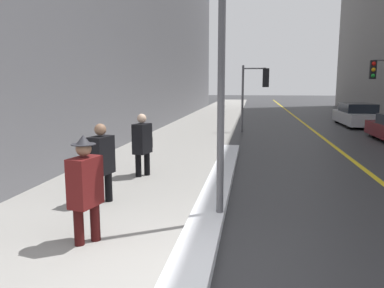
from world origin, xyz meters
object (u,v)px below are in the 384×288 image
object	(u,v)px
traffic_light_far	(382,78)
pedestrian_with_shoulder_bag	(142,142)
pedestrian_nearside	(101,160)
parked_car_silver	(357,115)
lamp_post	(222,46)
traffic_light_near	(258,84)
pedestrian_in_fedora	(85,185)

from	to	relation	value
traffic_light_far	pedestrian_with_shoulder_bag	size ratio (longest dim) A/B	2.27
pedestrian_nearside	parked_car_silver	world-z (taller)	pedestrian_nearside
traffic_light_far	parked_car_silver	xyz separation A→B (m)	(-0.29, 2.80, -2.03)
traffic_light_far	pedestrian_nearside	xyz separation A→B (m)	(-9.07, -12.91, -1.75)
pedestrian_with_shoulder_bag	pedestrian_nearside	bearing A→B (deg)	8.59
pedestrian_with_shoulder_bag	traffic_light_far	bearing A→B (deg)	152.67
lamp_post	pedestrian_nearside	bearing A→B (deg)	164.45
traffic_light_near	pedestrian_nearside	bearing A→B (deg)	-106.73
traffic_light_far	parked_car_silver	distance (m)	3.47
traffic_light_near	parked_car_silver	size ratio (longest dim) A/B	0.70
traffic_light_near	parked_car_silver	distance (m)	7.02
lamp_post	pedestrian_in_fedora	bearing A→B (deg)	-147.36
traffic_light_near	pedestrian_in_fedora	bearing A→B (deg)	-102.75
lamp_post	pedestrian_nearside	xyz separation A→B (m)	(-2.38, 0.66, -2.06)
parked_car_silver	pedestrian_in_fedora	bearing A→B (deg)	154.92
pedestrian_nearside	pedestrian_with_shoulder_bag	bearing A→B (deg)	-171.41
traffic_light_near	pedestrian_nearside	distance (m)	12.43
pedestrian_with_shoulder_bag	parked_car_silver	size ratio (longest dim) A/B	0.34
parked_car_silver	traffic_light_far	bearing A→B (deg)	-173.96
lamp_post	parked_car_silver	world-z (taller)	lamp_post
parked_car_silver	pedestrian_nearside	bearing A→B (deg)	150.90
pedestrian_with_shoulder_bag	parked_car_silver	world-z (taller)	pedestrian_with_shoulder_bag
traffic_light_far	pedestrian_with_shoulder_bag	bearing A→B (deg)	54.99
traffic_light_near	traffic_light_far	size ratio (longest dim) A/B	0.89
lamp_post	pedestrian_nearside	world-z (taller)	lamp_post
parked_car_silver	pedestrian_with_shoulder_bag	bearing A→B (deg)	147.45
lamp_post	traffic_light_far	distance (m)	15.13
lamp_post	pedestrian_with_shoulder_bag	distance (m)	4.20
lamp_post	traffic_light_far	size ratio (longest dim) A/B	1.35
pedestrian_nearside	pedestrian_with_shoulder_bag	xyz separation A→B (m)	(0.16, 2.25, 0.01)
pedestrian_with_shoulder_bag	parked_car_silver	distance (m)	15.98
traffic_light_far	pedestrian_in_fedora	world-z (taller)	traffic_light_far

